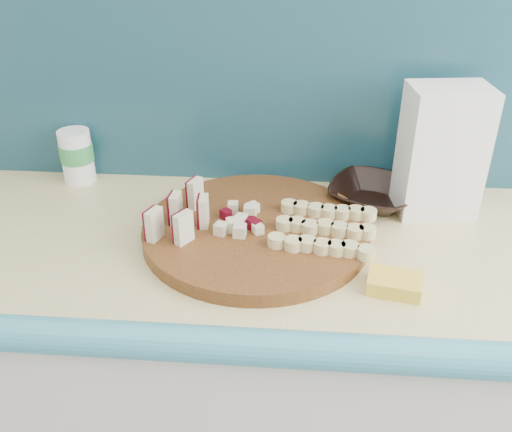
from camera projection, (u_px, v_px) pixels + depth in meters
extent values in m
cube|color=white|center=(188.00, 8.00, 1.21)|extent=(3.60, 0.04, 2.60)
cube|color=silver|center=(227.00, 403.00, 1.38)|extent=(2.20, 0.60, 0.88)
cube|color=#E2D784|center=(221.00, 246.00, 1.15)|extent=(2.20, 0.60, 0.03)
cube|color=teal|center=(196.00, 351.00, 0.89)|extent=(2.20, 0.06, 0.03)
cube|color=teal|center=(235.00, 76.00, 1.27)|extent=(2.20, 0.02, 0.50)
cylinder|color=#46220F|center=(256.00, 231.00, 1.15)|extent=(0.51, 0.51, 0.03)
cube|color=beige|center=(155.00, 224.00, 1.08)|extent=(0.02, 0.04, 0.06)
cube|color=#4A0511|center=(150.00, 224.00, 1.08)|extent=(0.01, 0.04, 0.06)
cube|color=beige|center=(176.00, 208.00, 1.13)|extent=(0.02, 0.04, 0.06)
cube|color=#4A0511|center=(171.00, 208.00, 1.14)|extent=(0.01, 0.04, 0.06)
cube|color=beige|center=(196.00, 194.00, 1.19)|extent=(0.02, 0.04, 0.06)
cube|color=#4A0511|center=(191.00, 193.00, 1.19)|extent=(0.01, 0.04, 0.06)
cube|color=beige|center=(184.00, 228.00, 1.07)|extent=(0.02, 0.04, 0.06)
cube|color=#4A0511|center=(179.00, 227.00, 1.07)|extent=(0.01, 0.04, 0.06)
cube|color=beige|center=(204.00, 211.00, 1.12)|extent=(0.02, 0.04, 0.06)
cube|color=#4A0511|center=(199.00, 211.00, 1.13)|extent=(0.01, 0.04, 0.06)
cube|color=beige|center=(247.00, 219.00, 1.14)|extent=(0.02, 0.02, 0.02)
cube|color=beige|center=(252.00, 217.00, 1.14)|extent=(0.02, 0.02, 0.02)
cube|color=#4A0511|center=(254.00, 215.00, 1.15)|extent=(0.02, 0.02, 0.02)
cube|color=beige|center=(246.00, 216.00, 1.15)|extent=(0.02, 0.02, 0.02)
cube|color=beige|center=(245.00, 213.00, 1.16)|extent=(0.02, 0.02, 0.02)
cube|color=beige|center=(240.00, 211.00, 1.16)|extent=(0.02, 0.02, 0.02)
cube|color=beige|center=(239.00, 215.00, 1.15)|extent=(0.02, 0.02, 0.02)
cube|color=beige|center=(234.00, 215.00, 1.15)|extent=(0.02, 0.02, 0.02)
cube|color=#4A0511|center=(227.00, 217.00, 1.15)|extent=(0.02, 0.02, 0.02)
cube|color=beige|center=(235.00, 219.00, 1.14)|extent=(0.02, 0.02, 0.02)
cube|color=beige|center=(232.00, 222.00, 1.13)|extent=(0.02, 0.02, 0.02)
cube|color=beige|center=(240.00, 220.00, 1.13)|extent=(0.02, 0.02, 0.02)
cube|color=beige|center=(241.00, 223.00, 1.12)|extent=(0.02, 0.02, 0.02)
cube|color=beige|center=(245.00, 225.00, 1.12)|extent=(0.02, 0.02, 0.02)
cube|color=#4A0511|center=(246.00, 221.00, 1.13)|extent=(0.02, 0.02, 0.02)
cube|color=beige|center=(251.00, 221.00, 1.13)|extent=(0.02, 0.02, 0.02)
cylinder|color=#CDBE7D|center=(278.00, 242.00, 1.07)|extent=(0.03, 0.03, 0.02)
cylinder|color=#CDBE7D|center=(292.00, 243.00, 1.06)|extent=(0.03, 0.03, 0.02)
cylinder|color=#CDBE7D|center=(307.00, 245.00, 1.06)|extent=(0.03, 0.03, 0.02)
cylinder|color=#CDBE7D|center=(321.00, 247.00, 1.05)|extent=(0.03, 0.03, 0.02)
cylinder|color=#CDBE7D|center=(336.00, 248.00, 1.05)|extent=(0.03, 0.03, 0.02)
cylinder|color=#CDBE7D|center=(351.00, 250.00, 1.04)|extent=(0.03, 0.03, 0.02)
cylinder|color=#CDBE7D|center=(366.00, 252.00, 1.04)|extent=(0.03, 0.03, 0.02)
cylinder|color=#CDBE7D|center=(284.00, 223.00, 1.12)|extent=(0.03, 0.03, 0.02)
cylinder|color=#CDBE7D|center=(298.00, 225.00, 1.12)|extent=(0.03, 0.03, 0.02)
cylinder|color=#CDBE7D|center=(312.00, 226.00, 1.11)|extent=(0.03, 0.03, 0.02)
cylinder|color=#CDBE7D|center=(325.00, 228.00, 1.11)|extent=(0.03, 0.03, 0.02)
cylinder|color=#CDBE7D|center=(340.00, 229.00, 1.10)|extent=(0.03, 0.03, 0.02)
cylinder|color=#CDBE7D|center=(354.00, 231.00, 1.10)|extent=(0.03, 0.03, 0.02)
cylinder|color=#CDBE7D|center=(368.00, 233.00, 1.09)|extent=(0.03, 0.03, 0.02)
cylinder|color=#CDBE7D|center=(290.00, 207.00, 1.18)|extent=(0.03, 0.03, 0.02)
cylinder|color=#CDBE7D|center=(303.00, 208.00, 1.18)|extent=(0.03, 0.03, 0.02)
cylinder|color=#CDBE7D|center=(316.00, 210.00, 1.17)|extent=(0.03, 0.03, 0.02)
cylinder|color=#CDBE7D|center=(329.00, 211.00, 1.17)|extent=(0.03, 0.03, 0.02)
cylinder|color=#CDBE7D|center=(342.00, 212.00, 1.16)|extent=(0.03, 0.03, 0.02)
cylinder|color=#CDBE7D|center=(356.00, 214.00, 1.16)|extent=(0.03, 0.03, 0.02)
cylinder|color=#CDBE7D|center=(370.00, 215.00, 1.15)|extent=(0.03, 0.03, 0.02)
imported|color=black|center=(373.00, 194.00, 1.26)|extent=(0.25, 0.25, 0.05)
cube|color=white|center=(441.00, 152.00, 1.18)|extent=(0.17, 0.13, 0.28)
cylinder|color=white|center=(77.00, 156.00, 1.34)|extent=(0.07, 0.07, 0.13)
cylinder|color=green|center=(76.00, 152.00, 1.34)|extent=(0.08, 0.08, 0.04)
cube|color=gold|center=(394.00, 283.00, 1.00)|extent=(0.10, 0.08, 0.03)
cube|color=gold|center=(225.00, 207.00, 1.26)|extent=(0.14, 0.16, 0.01)
cube|color=gold|center=(255.00, 203.00, 1.27)|extent=(0.05, 0.17, 0.01)
cube|color=gold|center=(278.00, 211.00, 1.24)|extent=(0.11, 0.17, 0.01)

